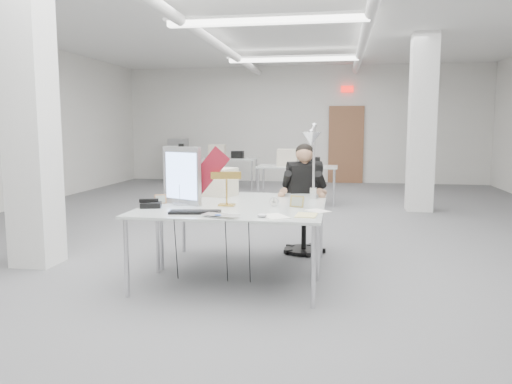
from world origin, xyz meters
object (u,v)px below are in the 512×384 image
desk_main (227,212)px  laptop (218,217)px  seated_person (304,180)px  architect_lamp (313,158)px  beige_monitor (219,182)px  desk_phone (151,205)px  bankers_lamp (227,188)px  monitor (182,176)px  office_chair (304,211)px

desk_main → laptop: size_ratio=5.42×
seated_person → laptop: 1.94m
architect_lamp → beige_monitor: bearing=149.1°
seated_person → desk_phone: (-1.40, -1.37, -0.12)m
desk_phone → seated_person: bearing=28.8°
laptop → bankers_lamp: size_ratio=0.93×
bankers_lamp → beige_monitor: size_ratio=1.06×
desk_phone → monitor: bearing=29.6°
bankers_lamp → desk_phone: (-0.71, -0.22, -0.15)m
desk_main → beige_monitor: 1.08m
laptop → bankers_lamp: bearing=113.5°
seated_person → beige_monitor: size_ratio=2.72×
seated_person → bankers_lamp: (-0.69, -1.15, 0.03)m
seated_person → architect_lamp: 0.81m
desk_main → laptop: (0.01, -0.37, 0.03)m
office_chair → bankers_lamp: 1.45m
desk_phone → beige_monitor: 1.05m
bankers_lamp → architect_lamp: bearing=15.6°
seated_person → laptop: size_ratio=2.76×
office_chair → desk_main: bearing=-132.6°
seated_person → laptop: (-0.61, -1.83, -0.13)m
bankers_lamp → desk_phone: bankers_lamp is taller
desk_main → beige_monitor: size_ratio=5.36×
laptop → architect_lamp: architect_lamp is taller
monitor → desk_phone: monitor is taller
desk_phone → laptop: bearing=-45.8°
seated_person → bankers_lamp: seated_person is taller
bankers_lamp → office_chair: bearing=48.6°
seated_person → architect_lamp: bearing=-99.6°
monitor → laptop: monitor is taller
office_chair → architect_lamp: architect_lamp is taller
desk_main → desk_phone: (-0.78, 0.09, 0.04)m
desk_phone → architect_lamp: 1.73m
monitor → desk_main: bearing=-6.7°
bankers_lamp → monitor: bearing=166.3°
desk_main → seated_person: size_ratio=1.97×
seated_person → architect_lamp: size_ratio=0.99×
desk_main → monitor: 0.70m
monitor → desk_phone: size_ratio=3.00×
office_chair → seated_person: (0.00, -0.05, 0.39)m
beige_monitor → architect_lamp: architect_lamp is taller
beige_monitor → architect_lamp: bearing=3.8°
desk_main → bankers_lamp: bankers_lamp is taller
desk_main → office_chair: (0.62, 1.51, -0.23)m
seated_person → desk_phone: size_ratio=4.67×
laptop → desk_main: bearing=108.4°
architect_lamp → desk_main: bearing=-152.3°
desk_phone → beige_monitor: bearing=48.1°
seated_person → monitor: (-1.16, -1.13, 0.15)m
architect_lamp → office_chair: bearing=83.7°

